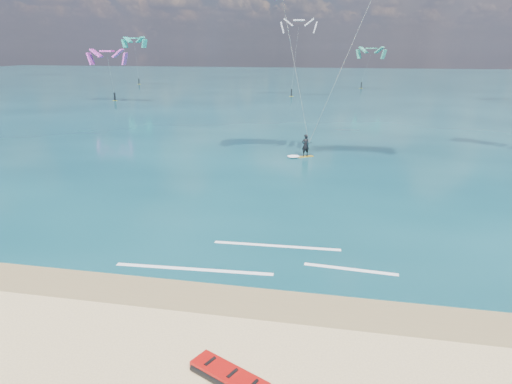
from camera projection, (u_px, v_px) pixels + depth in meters
ground at (297, 131)px, 52.43m from camera, size 320.00×320.00×0.00m
wet_sand_strip at (196, 295)px, 17.84m from camera, size 320.00×2.40×0.01m
sea at (325, 86)px, 112.25m from camera, size 320.00×200.00×0.04m
packed_kite_mid at (229, 381)px, 13.26m from camera, size 2.86×2.12×0.38m
kitesurfer_main at (316, 55)px, 34.53m from camera, size 8.52×7.42×16.31m
shoreline_foam at (261, 260)px, 20.66m from camera, size 12.24×3.64×0.01m
distant_kites at (291, 66)px, 88.09m from camera, size 89.75×37.99×13.70m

